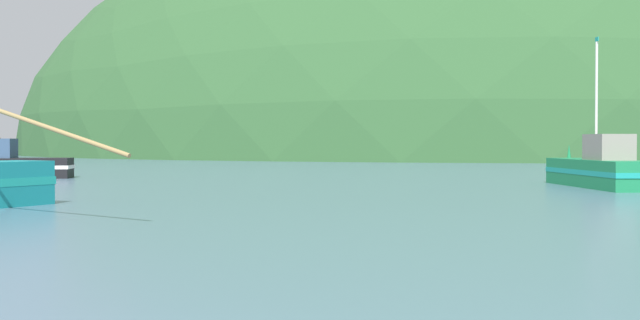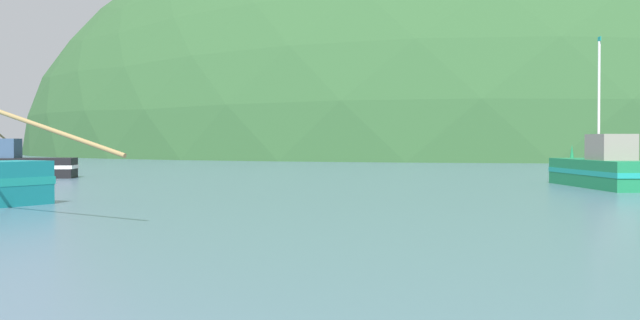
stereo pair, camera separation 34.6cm
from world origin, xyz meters
name	(u,v)px [view 2 (the right image)]	position (x,y,z in m)	size (l,w,h in m)	color
hill_far_center	(543,153)	(34.49, 151.46, 0.00)	(175.71, 140.57, 89.33)	#2D562D
fishing_boat_green	(603,170)	(13.98, 39.00, 0.82)	(3.07, 8.91, 6.96)	#197A47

